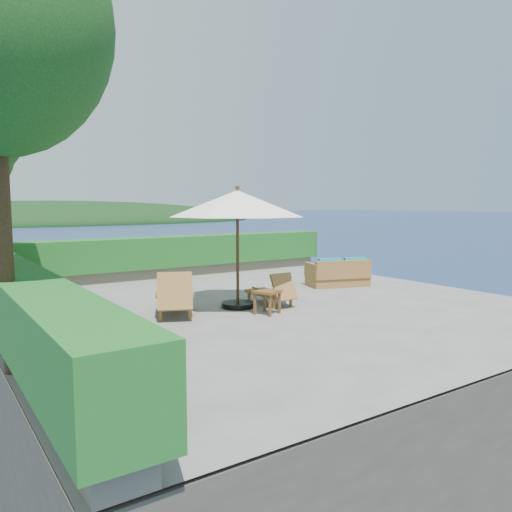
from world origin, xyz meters
TOP-DOWN VIEW (x-y plane):
  - ground at (0.00, 0.00)m, footprint 12.00×12.00m
  - foundation at (0.00, 0.00)m, footprint 12.00×12.00m
  - ocean at (0.00, 0.00)m, footprint 600.00×600.00m
  - offshore_island at (25.00, 140.00)m, footprint 126.00×57.60m
  - planter_wall_far at (0.00, 5.60)m, footprint 12.00×0.60m
  - planter_wall_left at (-5.60, 0.00)m, footprint 0.60×12.00m
  - hedge_far at (0.00, 5.60)m, footprint 12.40×0.90m
  - hedge_left at (-5.60, 0.00)m, footprint 0.90×12.40m
  - patio_umbrella at (-0.74, 0.04)m, footprint 3.82×3.82m
  - lounge_left at (-2.33, 0.10)m, footprint 1.39×1.91m
  - lounge_right at (0.11, -0.20)m, footprint 0.66×1.43m
  - side_table at (-0.58, -0.93)m, footprint 0.66×0.66m
  - wicker_loveseat at (3.38, 0.97)m, footprint 1.97×1.40m

SIDE VIEW (x-z plane):
  - offshore_island at x=25.00m, z-range -9.30..3.30m
  - ocean at x=0.00m, z-range -3.00..-3.00m
  - foundation at x=0.00m, z-range -3.05..-0.05m
  - ground at x=0.00m, z-range 0.00..0.00m
  - planter_wall_far at x=0.00m, z-range 0.00..0.36m
  - planter_wall_left at x=-5.60m, z-range 0.00..0.36m
  - wicker_loveseat at x=3.38m, z-range -0.10..0.78m
  - lounge_right at x=0.11m, z-range -0.07..0.76m
  - lounge_left at x=-2.33m, z-range -0.08..0.94m
  - side_table at x=-0.58m, z-range 0.17..0.71m
  - hedge_far at x=0.00m, z-range 0.35..1.35m
  - hedge_left at x=-5.60m, z-range 0.35..1.35m
  - patio_umbrella at x=-0.74m, z-range 0.99..3.86m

